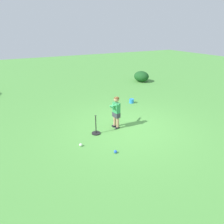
{
  "coord_description": "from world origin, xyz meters",
  "views": [
    {
      "loc": [
        -3.47,
        -5.27,
        3.12
      ],
      "look_at": [
        -0.37,
        0.55,
        0.45
      ],
      "focal_mm": 33.41,
      "sensor_mm": 36.0,
      "label": 1
    }
  ],
  "objects": [
    {
      "name": "play_ball_by_bucket",
      "position": [
        -1.15,
        -1.11,
        0.04
      ],
      "size": [
        0.09,
        0.09,
        0.09
      ],
      "primitive_type": "sphere",
      "color": "blue",
      "rests_on": "ground"
    },
    {
      "name": "child_batter",
      "position": [
        -0.37,
        0.26,
        0.65
      ],
      "size": [
        0.49,
        0.53,
        1.08
      ],
      "color": "#232328",
      "rests_on": "ground"
    },
    {
      "name": "play_ball_far_left",
      "position": [
        -1.85,
        -0.34,
        0.04
      ],
      "size": [
        0.09,
        0.09,
        0.09
      ],
      "primitive_type": "sphere",
      "color": "white",
      "rests_on": "ground"
    },
    {
      "name": "toy_bucket",
      "position": [
        1.42,
        2.07,
        0.1
      ],
      "size": [
        0.22,
        0.22,
        0.19
      ],
      "color": "#2884DB",
      "rests_on": "ground"
    },
    {
      "name": "batting_tee",
      "position": [
        -1.16,
        0.15,
        0.1
      ],
      "size": [
        0.28,
        0.28,
        0.62
      ],
      "color": "black",
      "rests_on": "ground"
    },
    {
      "name": "ground_plane",
      "position": [
        0.0,
        0.0,
        0.0
      ],
      "size": [
        40.0,
        40.0,
        0.0
      ],
      "primitive_type": "plane",
      "color": "#519942"
    },
    {
      "name": "shrub_right_background",
      "position": [
        4.15,
        5.17,
        0.32
      ],
      "size": [
        0.85,
        1.01,
        0.65
      ],
      "primitive_type": "ellipsoid",
      "color": "#194C1E",
      "rests_on": "ground"
    }
  ]
}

